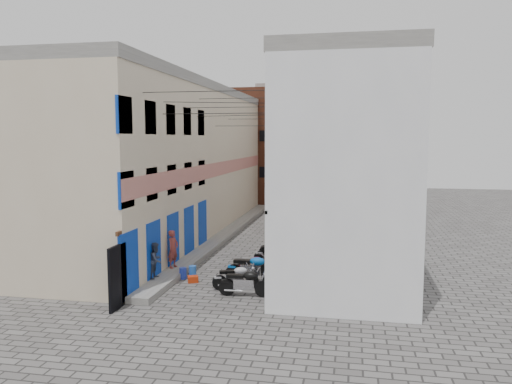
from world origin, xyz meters
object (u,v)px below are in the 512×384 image
Objects in this scene: motorcycle_c at (252,267)px; person_b at (156,260)px; motorcycle_f at (276,252)px; person_a at (173,249)px; motorcycle_d at (252,264)px; motorcycle_g at (280,247)px; motorcycle_b at (235,276)px; red_crate at (193,279)px; motorcycle_e at (271,259)px; water_jug_near at (183,273)px; motorcycle_a at (245,281)px; water_jug_far at (193,272)px.

person_b reaches higher than motorcycle_c.
motorcycle_f is at bearing 170.31° from motorcycle_c.
person_a reaches higher than person_b.
motorcycle_c is 0.92m from motorcycle_d.
motorcycle_f is 1.28× the size of person_a.
person_a reaches higher than motorcycle_g.
person_a is (-3.16, 1.71, 0.54)m from motorcycle_b.
red_crate is at bearing -51.95° from motorcycle_f.
motorcycle_e is 3.71m from red_crate.
person_b reaches higher than red_crate.
motorcycle_e is at bearing 0.38° from motorcycle_g.
person_b is at bearing -131.17° from water_jug_near.
person_b reaches higher than motorcycle_b.
motorcycle_d is at bearing -37.26° from motorcycle_e.
red_crate is (-2.88, -3.42, -0.47)m from motorcycle_f.
motorcycle_d reaches higher than water_jug_near.
motorcycle_e is at bearing 172.47° from motorcycle_a.
motorcycle_a is at bearing 4.99° from motorcycle_c.
water_jug_far reaches higher than red_crate.
red_crate is (1.26, -1.16, -0.94)m from person_a.
person_b reaches higher than motorcycle_d.
red_crate is at bearing -121.02° from motorcycle_a.
person_b is (-3.82, 0.84, 0.40)m from motorcycle_a.
motorcycle_f is at bearing 136.42° from motorcycle_d.
person_b is 1.42m from water_jug_near.
motorcycle_f reaches higher than motorcycle_g.
motorcycle_g is (0.43, 5.93, 0.02)m from motorcycle_a.
motorcycle_a is 1.37× the size of person_b.
motorcycle_c is 2.95m from motorcycle_f.
motorcycle_e reaches higher than water_jug_near.
red_crate is (-2.81, -2.39, -0.39)m from motorcycle_e.
motorcycle_f reaches higher than water_jug_near.
motorcycle_b is 3.08m from motorcycle_e.
motorcycle_e is (0.65, 0.97, 0.02)m from motorcycle_d.
person_a reaches higher than motorcycle_f.
person_b is 1.69m from red_crate.
water_jug_near is at bearing -63.12° from motorcycle_e.
motorcycle_e is at bearing 122.50° from motorcycle_d.
water_jug_far is (-2.57, 0.18, -0.39)m from motorcycle_c.
water_jug_near is (-2.47, 0.96, -0.29)m from motorcycle_b.
motorcycle_f is at bearing 41.17° from water_jug_near.
motorcycle_c is 1.34× the size of person_a.
motorcycle_f reaches higher than motorcycle_e.
motorcycle_a is 4.20× the size of water_jug_near.
motorcycle_c reaches higher than motorcycle_d.
motorcycle_g is at bearing 50.39° from water_jug_near.
water_jug_near is 0.97× the size of water_jug_far.
person_b reaches higher than motorcycle_f.
motorcycle_e is 3.93m from water_jug_near.
water_jug_far is 0.75m from red_crate.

